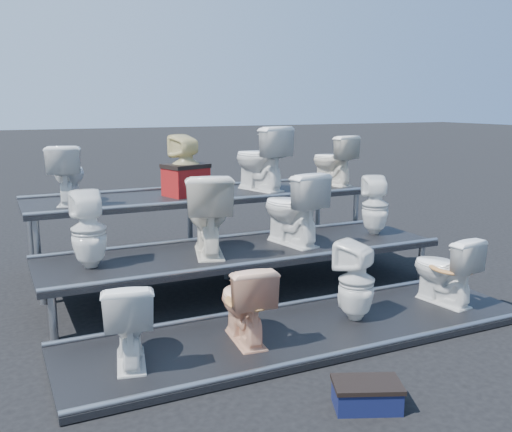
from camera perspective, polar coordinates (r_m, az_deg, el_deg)
name	(u,v)px	position (r m, az deg, el deg)	size (l,w,h in m)	color
ground	(244,291)	(6.14, -1.17, -7.50)	(80.00, 80.00, 0.00)	black
tier_front	(305,332)	(5.05, 4.96, -11.46)	(4.20, 1.20, 0.06)	black
tier_mid	(244,270)	(6.07, -1.18, -5.44)	(4.20, 1.20, 0.46)	black
tier_back	(202,228)	(7.19, -5.40, -1.19)	(4.20, 1.20, 0.86)	black
toilet_0	(128,321)	(4.40, -12.64, -10.22)	(0.36, 0.64, 0.65)	white
toilet_1	(244,302)	(4.67, -1.16, -8.59)	(0.37, 0.65, 0.66)	#E5A985
toilet_2	(356,281)	(5.18, 9.99, -6.42)	(0.32, 0.33, 0.72)	white
toilet_3	(444,269)	(5.81, 18.29, -5.09)	(0.38, 0.66, 0.67)	white
toilet_4	(89,230)	(5.50, -16.38, -1.33)	(0.32, 0.33, 0.72)	white
toilet_5	(208,214)	(5.77, -4.86, 0.23)	(0.46, 0.81, 0.83)	silver
toilet_6	(292,208)	(6.17, 3.61, 0.81)	(0.44, 0.78, 0.80)	white
toilet_7	(375,205)	(6.77, 11.84, 1.04)	(0.31, 0.31, 0.68)	white
toilet_8	(67,174)	(6.71, -18.34, 3.98)	(0.37, 0.65, 0.66)	white
toilet_9	(186,165)	(7.00, -7.01, 5.06)	(0.33, 0.34, 0.74)	beige
toilet_10	(260,158)	(7.37, 0.39, 5.80)	(0.46, 0.81, 0.83)	white
toilet_11	(333,160)	(7.91, 7.66, 5.56)	(0.38, 0.67, 0.68)	silver
red_crate	(186,182)	(7.00, -7.03, 3.41)	(0.47, 0.38, 0.34)	maroon
step_stool	(367,397)	(4.00, 11.01, -17.35)	(0.43, 0.26, 0.15)	#0F1437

